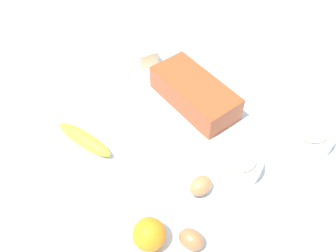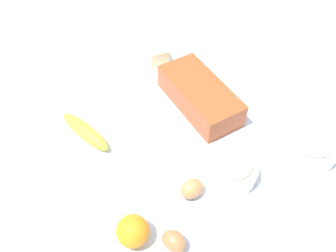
# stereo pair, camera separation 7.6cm
# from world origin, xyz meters

# --- Properties ---
(ground_plane) EXTENTS (2.40, 2.40, 0.02)m
(ground_plane) POSITION_xyz_m (0.00, 0.00, -0.01)
(ground_plane) COLOR silver
(loaf_pan) EXTENTS (0.29, 0.16, 0.08)m
(loaf_pan) POSITION_xyz_m (-0.04, 0.15, 0.04)
(loaf_pan) COLOR #9E4723
(loaf_pan) RESTS_ON ground_plane
(flour_bowl) EXTENTS (0.13, 0.13, 0.07)m
(flour_bowl) POSITION_xyz_m (0.21, 0.05, 0.03)
(flour_bowl) COLOR silver
(flour_bowl) RESTS_ON ground_plane
(sugar_bowl) EXTENTS (0.15, 0.15, 0.07)m
(sugar_bowl) POSITION_xyz_m (0.28, 0.27, 0.03)
(sugar_bowl) COLOR silver
(sugar_bowl) RESTS_ON ground_plane
(banana) EXTENTS (0.19, 0.08, 0.04)m
(banana) POSITION_xyz_m (-0.14, -0.19, 0.02)
(banana) COLOR yellow
(banana) RESTS_ON ground_plane
(orange_fruit) EXTENTS (0.08, 0.08, 0.08)m
(orange_fruit) POSITION_xyz_m (0.19, -0.25, 0.04)
(orange_fruit) COLOR orange
(orange_fruit) RESTS_ON ground_plane
(butter_block) EXTENTS (0.11, 0.09, 0.06)m
(butter_block) POSITION_xyz_m (-0.29, 0.17, 0.03)
(butter_block) COLOR #F4EDB2
(butter_block) RESTS_ON ground_plane
(egg_near_butter) EXTENTS (0.05, 0.06, 0.05)m
(egg_near_butter) POSITION_xyz_m (0.19, -0.07, 0.02)
(egg_near_butter) COLOR #B77C4B
(egg_near_butter) RESTS_ON ground_plane
(egg_beside_bowl) EXTENTS (0.07, 0.06, 0.05)m
(egg_beside_bowl) POSITION_xyz_m (0.26, -0.18, 0.02)
(egg_beside_bowl) COLOR #A06B41
(egg_beside_bowl) RESTS_ON ground_plane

